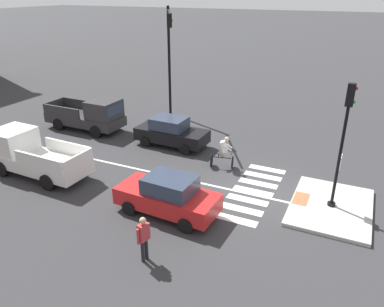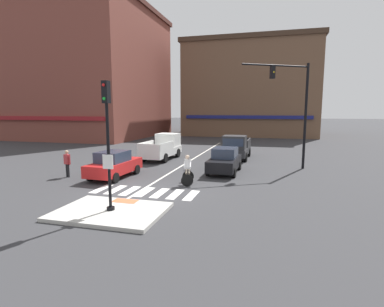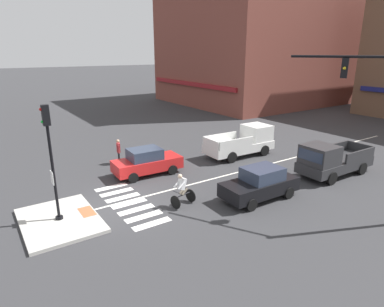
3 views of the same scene
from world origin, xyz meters
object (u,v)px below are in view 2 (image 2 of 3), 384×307
signal_pole (108,134)px  car_red_westbound_near (114,164)px  car_black_eastbound_mid (225,160)px  pedestrian_at_curb_left (67,161)px  pickup_truck_white_westbound_far (163,147)px  traffic_light_mast (295,101)px  pickup_truck_charcoal_eastbound_far (236,148)px  cyclist (188,169)px

signal_pole → car_red_westbound_near: (-3.14, 5.87, -2.37)m
signal_pole → car_red_westbound_near: signal_pole is taller
car_black_eastbound_mid → pedestrian_at_curb_left: bearing=-157.0°
pedestrian_at_curb_left → pickup_truck_white_westbound_far: bearing=68.9°
traffic_light_mast → pickup_truck_charcoal_eastbound_far: (-4.32, 3.39, -3.73)m
car_red_westbound_near → cyclist: (4.82, -0.51, 0.06)m
signal_pole → traffic_light_mast: traffic_light_mast is taller
pickup_truck_white_westbound_far → car_black_eastbound_mid: bearing=-36.5°
traffic_light_mast → car_black_eastbound_mid: bearing=-151.5°
pickup_truck_charcoal_eastbound_far → cyclist: 9.63m
signal_pole → traffic_light_mast: size_ratio=0.69×
car_black_eastbound_mid → pickup_truck_white_westbound_far: 7.40m
car_red_westbound_near → car_black_eastbound_mid: bearing=27.1°
car_black_eastbound_mid → cyclist: size_ratio=2.46×
car_black_eastbound_mid → pedestrian_at_curb_left: size_ratio=2.48×
pickup_truck_charcoal_eastbound_far → pedestrian_at_curb_left: pickup_truck_charcoal_eastbound_far is taller
car_red_westbound_near → pickup_truck_white_westbound_far: bearing=87.3°
pickup_truck_white_westbound_far → cyclist: pickup_truck_white_westbound_far is taller
car_red_westbound_near → traffic_light_mast: bearing=27.7°
signal_pole → car_red_westbound_near: size_ratio=1.21×
pickup_truck_white_westbound_far → traffic_light_mast: bearing=-11.0°
traffic_light_mast → cyclist: 9.31m
pickup_truck_white_westbound_far → pedestrian_at_curb_left: 8.87m
car_red_westbound_near → cyclist: cyclist is taller
traffic_light_mast → pickup_truck_charcoal_eastbound_far: size_ratio=1.41×
car_red_westbound_near → pickup_truck_white_westbound_far: pickup_truck_white_westbound_far is taller
cyclist → pedestrian_at_curb_left: (-7.65, -0.14, 0.11)m
signal_pole → car_black_eastbound_mid: signal_pole is taller
traffic_light_mast → pedestrian_at_curb_left: traffic_light_mast is taller
car_black_eastbound_mid → pickup_truck_white_westbound_far: bearing=143.5°
signal_pole → pickup_truck_white_westbound_far: (-2.79, 13.50, -2.20)m
car_red_westbound_near → pickup_truck_charcoal_eastbound_far: bearing=54.7°
pickup_truck_charcoal_eastbound_far → cyclist: pickup_truck_charcoal_eastbound_far is taller
car_black_eastbound_mid → car_red_westbound_near: 7.08m
car_red_westbound_near → signal_pole: bearing=-61.9°
pickup_truck_charcoal_eastbound_far → pedestrian_at_curb_left: (-9.21, -9.64, 0.00)m
car_red_westbound_near → cyclist: size_ratio=2.48×
car_red_westbound_near → pickup_truck_charcoal_eastbound_far: pickup_truck_charcoal_eastbound_far is taller
traffic_light_mast → car_black_eastbound_mid: traffic_light_mast is taller
traffic_light_mast → signal_pole: bearing=-123.3°
car_red_westbound_near → pedestrian_at_curb_left: pedestrian_at_curb_left is taller
car_black_eastbound_mid → pedestrian_at_curb_left: (-9.14, -3.88, 0.17)m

